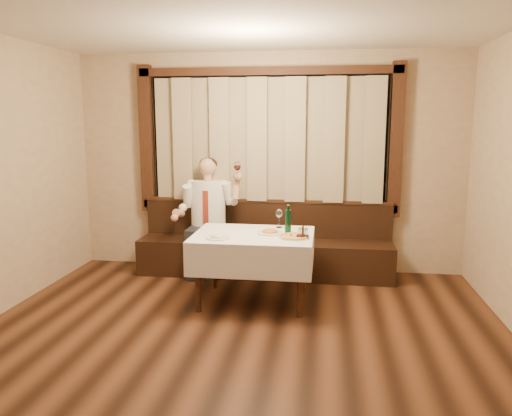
# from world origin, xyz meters

# --- Properties ---
(room) EXTENTS (5.01, 6.01, 2.81)m
(room) POSITION_xyz_m (-0.00, 0.97, 1.50)
(room) COLOR black
(room) RESTS_ON ground
(banquette) EXTENTS (3.20, 0.61, 0.94)m
(banquette) POSITION_xyz_m (0.00, 2.72, 0.31)
(banquette) COLOR black
(banquette) RESTS_ON ground
(dining_table) EXTENTS (1.27, 0.97, 0.76)m
(dining_table) POSITION_xyz_m (0.00, 1.70, 0.65)
(dining_table) COLOR black
(dining_table) RESTS_ON ground
(pizza) EXTENTS (0.31, 0.31, 0.03)m
(pizza) POSITION_xyz_m (0.44, 1.57, 0.77)
(pizza) COLOR white
(pizza) RESTS_ON dining_table
(pasta_red) EXTENTS (0.28, 0.28, 0.10)m
(pasta_red) POSITION_xyz_m (0.17, 1.73, 0.79)
(pasta_red) COLOR white
(pasta_red) RESTS_ON dining_table
(pasta_cream) EXTENTS (0.25, 0.25, 0.09)m
(pasta_cream) POSITION_xyz_m (-0.33, 1.44, 0.79)
(pasta_cream) COLOR white
(pasta_cream) RESTS_ON dining_table
(green_bottle) EXTENTS (0.07, 0.07, 0.31)m
(green_bottle) POSITION_xyz_m (0.36, 1.78, 0.89)
(green_bottle) COLOR #0D3F1E
(green_bottle) RESTS_ON dining_table
(table_wine_glass) EXTENTS (0.08, 0.08, 0.21)m
(table_wine_glass) POSITION_xyz_m (0.24, 2.04, 0.91)
(table_wine_glass) COLOR white
(table_wine_glass) RESTS_ON dining_table
(cruet_caddy) EXTENTS (0.13, 0.07, 0.13)m
(cruet_caddy) POSITION_xyz_m (0.53, 1.55, 0.80)
(cruet_caddy) COLOR black
(cruet_caddy) RESTS_ON dining_table
(seated_man) EXTENTS (0.83, 0.62, 1.48)m
(seated_man) POSITION_xyz_m (-0.72, 2.63, 0.85)
(seated_man) COLOR black
(seated_man) RESTS_ON ground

